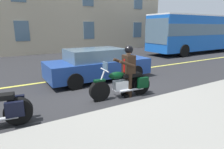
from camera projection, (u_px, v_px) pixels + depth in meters
The scene contains 7 objects.
ground_plane at pixel (110, 87), 7.59m from camera, with size 80.00×80.00×0.00m, color #28282B.
sidewalk_curb at pixel (222, 142), 3.83m from camera, with size 60.00×5.00×0.15m, color gray.
lane_center_stripe at pixel (89, 76), 9.25m from camera, with size 60.00×0.16×0.01m, color #E5DB4C.
motorcycle_main at pixel (123, 84), 6.43m from camera, with size 2.22×0.73×1.26m.
rider_main at pixel (128, 67), 6.37m from camera, with size 0.66×0.59×1.74m.
bus_far at pixel (201, 32), 17.41m from camera, with size 11.05×2.70×3.30m.
car_silver at pixel (98, 64), 8.53m from camera, with size 4.60×1.92×1.40m.
Camera 1 is at (3.64, 6.26, 2.32)m, focal length 30.63 mm.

